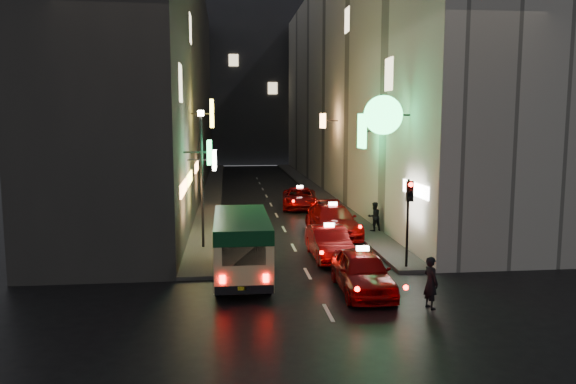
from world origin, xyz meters
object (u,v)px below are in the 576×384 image
object	(u,v)px
taxi_near	(362,268)
lamp_post	(202,170)
pedestrian_crossing	(431,279)
minibus	(242,240)
traffic_light	(409,204)

from	to	relation	value
taxi_near	lamp_post	world-z (taller)	lamp_post
pedestrian_crossing	lamp_post	distance (m)	11.98
minibus	pedestrian_crossing	bearing A→B (deg)	-32.95
minibus	taxi_near	bearing A→B (deg)	-24.84
minibus	pedestrian_crossing	xyz separation A→B (m)	(5.87, -3.80, -0.58)
taxi_near	pedestrian_crossing	distance (m)	2.58
traffic_light	lamp_post	size ratio (longest dim) A/B	0.56
traffic_light	taxi_near	bearing A→B (deg)	-134.38
minibus	lamp_post	bearing A→B (deg)	107.66
minibus	traffic_light	bearing A→B (deg)	5.18
taxi_near	pedestrian_crossing	xyz separation A→B (m)	(1.75, -1.90, 0.10)
taxi_near	minibus	bearing A→B (deg)	155.16
minibus	traffic_light	distance (m)	6.70
minibus	traffic_light	world-z (taller)	traffic_light
pedestrian_crossing	traffic_light	distance (m)	4.78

